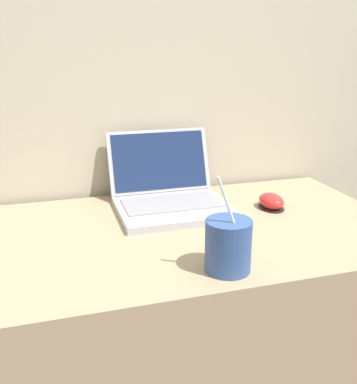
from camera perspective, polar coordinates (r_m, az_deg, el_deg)
wall_back at (r=1.44m, az=-3.08°, el=21.70°), size 7.00×0.04×2.50m
desk at (r=1.35m, az=1.50°, el=-18.43°), size 1.12×0.65×0.70m
laptop at (r=1.32m, az=-1.20°, el=-0.14°), size 0.32×0.33×0.21m
drink_cup at (r=0.95m, az=6.32°, el=-6.66°), size 0.10×0.10×0.21m
computer_mouse at (r=1.34m, az=11.71°, el=-1.23°), size 0.07×0.10×0.04m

